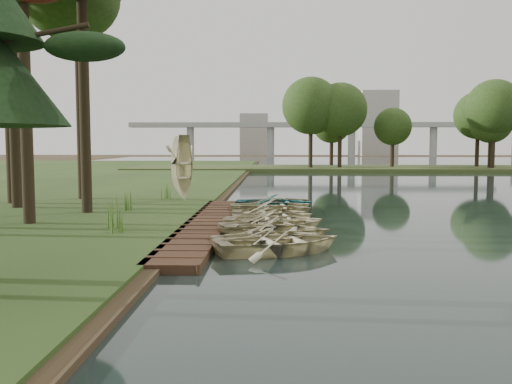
{
  "coord_description": "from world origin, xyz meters",
  "views": [
    {
      "loc": [
        1.05,
        -21.86,
        3.31
      ],
      "look_at": [
        0.29,
        1.13,
        1.36
      ],
      "focal_mm": 40.0,
      "sensor_mm": 36.0,
      "label": 1
    }
  ],
  "objects_px": {
    "stored_rowboat": "(183,194)",
    "rowboat_1": "(267,236)",
    "boardwalk": "(206,225)",
    "rowboat_2": "(275,228)",
    "rowboat_0": "(279,239)"
  },
  "relations": [
    {
      "from": "rowboat_0",
      "to": "rowboat_1",
      "type": "bearing_deg",
      "value": 1.28
    },
    {
      "from": "rowboat_0",
      "to": "rowboat_1",
      "type": "height_order",
      "value": "rowboat_0"
    },
    {
      "from": "rowboat_1",
      "to": "rowboat_2",
      "type": "distance_m",
      "value": 1.57
    },
    {
      "from": "rowboat_1",
      "to": "boardwalk",
      "type": "bearing_deg",
      "value": 10.55
    },
    {
      "from": "boardwalk",
      "to": "stored_rowboat",
      "type": "xyz_separation_m",
      "value": [
        -2.22,
        8.19,
        0.51
      ]
    },
    {
      "from": "rowboat_1",
      "to": "stored_rowboat",
      "type": "bearing_deg",
      "value": 0.59
    },
    {
      "from": "boardwalk",
      "to": "rowboat_1",
      "type": "xyz_separation_m",
      "value": [
        2.4,
        -4.05,
        0.26
      ]
    },
    {
      "from": "rowboat_2",
      "to": "boardwalk",
      "type": "bearing_deg",
      "value": 57.74
    },
    {
      "from": "stored_rowboat",
      "to": "rowboat_1",
      "type": "bearing_deg",
      "value": -135.7
    },
    {
      "from": "boardwalk",
      "to": "stored_rowboat",
      "type": "distance_m",
      "value": 8.5
    },
    {
      "from": "rowboat_1",
      "to": "rowboat_0",
      "type": "bearing_deg",
      "value": -178.29
    },
    {
      "from": "boardwalk",
      "to": "rowboat_0",
      "type": "distance_m",
      "value": 5.74
    },
    {
      "from": "rowboat_2",
      "to": "rowboat_1",
      "type": "bearing_deg",
      "value": -178.44
    },
    {
      "from": "boardwalk",
      "to": "rowboat_0",
      "type": "height_order",
      "value": "rowboat_0"
    },
    {
      "from": "rowboat_2",
      "to": "stored_rowboat",
      "type": "relative_size",
      "value": 1.08
    }
  ]
}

